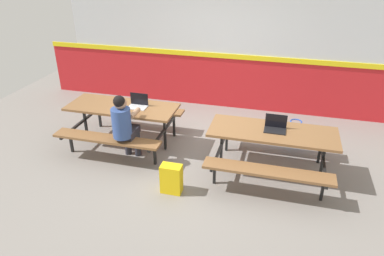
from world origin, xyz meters
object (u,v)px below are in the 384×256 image
Objects in this scene: picnic_table_left at (123,115)px; laptop_dark at (275,127)px; picnic_table_right at (272,140)px; laptop_silver at (138,104)px; backpack_dark at (172,179)px; student_nearer at (124,123)px; tote_bag_bright at (294,133)px.

picnic_table_left is 5.90× the size of laptop_dark.
laptop_dark is (0.03, 0.04, 0.21)m from picnic_table_right.
backpack_dark is at bearing -50.48° from laptop_silver.
picnic_table_right is 1.57× the size of student_nearer.
laptop_silver is 2.33m from laptop_dark.
student_nearer is 3.76× the size of laptop_dark.
laptop_dark reaches higher than picnic_table_right.
picnic_table_left reaches higher than backpack_dark.
picnic_table_right is at bearing 32.95° from backpack_dark.
laptop_dark is (2.60, -0.24, 0.21)m from picnic_table_left.
picnic_table_right is at bearing -7.79° from laptop_silver.
backpack_dark is at bearing -146.45° from laptop_dark.
backpack_dark reaches higher than tote_bag_bright.
backpack_dark is (1.25, -1.13, -0.36)m from picnic_table_left.
backpack_dark is at bearing -147.05° from picnic_table_right.
tote_bag_bright is (2.94, 0.83, -0.38)m from picnic_table_left.
laptop_dark is 1.72m from backpack_dark.
picnic_table_right is 0.22m from laptop_dark.
tote_bag_bright is (1.69, 1.97, -0.02)m from backpack_dark.
picnic_table_left is 2.59m from picnic_table_right.
picnic_table_left and picnic_table_right have the same top height.
picnic_table_left is at bearing 117.45° from student_nearer.
student_nearer is 2.74× the size of backpack_dark.
laptop_dark is (2.32, -0.28, 0.00)m from laptop_silver.
student_nearer reaches higher than picnic_table_right.
picnic_table_left is 5.90× the size of laptop_silver.
laptop_silver reaches higher than picnic_table_left.
laptop_silver is at bearing 7.23° from picnic_table_left.
picnic_table_right is at bearing 7.02° from student_nearer.
laptop_dark reaches higher than backpack_dark.
backpack_dark is at bearing -42.22° from picnic_table_left.
picnic_table_right is 2.32m from laptop_silver.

